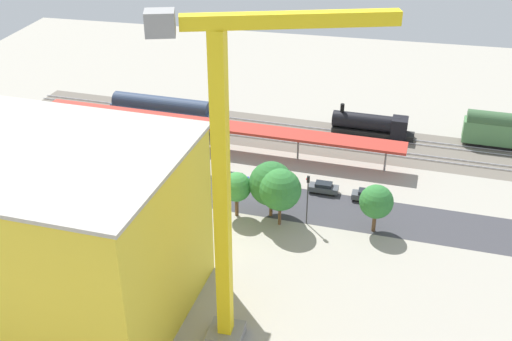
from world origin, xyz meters
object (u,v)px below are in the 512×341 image
at_px(parked_car_5, 154,171).
at_px(box_truck_1, 137,218).
at_px(parked_car_3, 234,180).
at_px(parked_car_1, 323,188).
at_px(parked_car_6, 114,167).
at_px(platform_canopy_near, 216,125).
at_px(street_tree_5, 376,202).
at_px(street_tree_0, 40,156).
at_px(traffic_light, 308,193).
at_px(locomotive, 374,125).
at_px(tower_crane, 232,175).
at_px(street_tree_4, 271,184).
at_px(box_truck_2, 128,212).
at_px(street_tree_1, 236,187).
at_px(parked_car_0, 366,196).
at_px(street_tree_3, 280,190).
at_px(freight_coach_far, 162,112).
at_px(box_truck_0, 137,217).
at_px(street_tree_2, 177,170).
at_px(construction_building, 47,232).
at_px(parked_car_2, 279,184).
at_px(parked_car_4, 195,174).

xyz_separation_m(parked_car_5, box_truck_1, (-3.01, 14.31, 0.91)).
bearing_deg(parked_car_3, parked_car_5, -0.63).
xyz_separation_m(parked_car_1, parked_car_6, (32.72, 0.73, -0.00)).
distance_m(platform_canopy_near, street_tree_5, 33.00).
bearing_deg(street_tree_0, traffic_light, 179.06).
distance_m(locomotive, tower_crane, 57.13).
bearing_deg(street_tree_4, box_truck_2, 18.10).
bearing_deg(street_tree_1, street_tree_4, -168.02).
distance_m(parked_car_3, parked_car_6, 19.29).
relative_size(parked_car_0, parked_car_5, 1.00).
bearing_deg(street_tree_3, freight_coach_far, -44.57).
relative_size(freight_coach_far, box_truck_0, 1.99).
bearing_deg(platform_canopy_near, street_tree_2, 88.94).
relative_size(parked_car_5, construction_building, 0.14).
bearing_deg(parked_car_0, parked_car_2, -3.27).
bearing_deg(parked_car_2, parked_car_0, 176.73).
height_order(parked_car_1, box_truck_2, box_truck_2).
height_order(parked_car_0, street_tree_0, street_tree_0).
relative_size(locomotive, tower_crane, 0.41).
height_order(freight_coach_far, tower_crane, tower_crane).
height_order(parked_car_0, parked_car_2, parked_car_0).
distance_m(box_truck_1, street_tree_5, 31.73).
distance_m(box_truck_2, street_tree_2, 8.81).
distance_m(locomotive, street_tree_3, 32.77).
xyz_separation_m(parked_car_1, parked_car_2, (6.66, 0.12, -0.03)).
relative_size(freight_coach_far, parked_car_5, 4.37).
relative_size(platform_canopy_near, box_truck_0, 6.67).
relative_size(platform_canopy_near, parked_car_6, 13.10).
distance_m(parked_car_3, street_tree_1, 9.30).
height_order(parked_car_0, box_truck_0, box_truck_0).
xyz_separation_m(parked_car_1, parked_car_3, (13.42, 0.62, 0.04)).
bearing_deg(street_tree_4, parked_car_5, -20.13).
distance_m(parked_car_2, construction_building, 37.30).
bearing_deg(parked_car_5, box_truck_2, 95.79).
bearing_deg(box_truck_2, tower_crane, 137.23).
xyz_separation_m(platform_canopy_near, box_truck_2, (5.59, 24.29, -2.47)).
xyz_separation_m(parked_car_6, street_tree_2, (-13.13, 7.17, 4.89)).
height_order(construction_building, box_truck_0, construction_building).
height_order(parked_car_3, box_truck_1, box_truck_1).
relative_size(parked_car_0, box_truck_1, 0.42).
xyz_separation_m(box_truck_0, traffic_light, (-22.07, -5.74, 3.21)).
bearing_deg(traffic_light, parked_car_2, -57.43).
xyz_separation_m(street_tree_1, street_tree_3, (-6.18, 0.86, 0.89)).
bearing_deg(freight_coach_far, construction_building, 95.42).
xyz_separation_m(parked_car_1, traffic_light, (1.22, 8.64, 4.08)).
relative_size(box_truck_0, street_tree_5, 1.36).
relative_size(parked_car_4, box_truck_0, 0.46).
bearing_deg(locomotive, parked_car_4, 39.37).
distance_m(freight_coach_far, traffic_light, 38.31).
bearing_deg(traffic_light, street_tree_3, 15.39).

